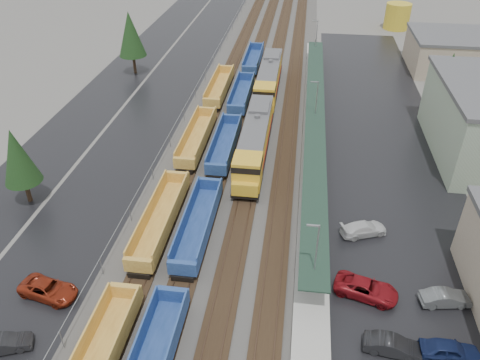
# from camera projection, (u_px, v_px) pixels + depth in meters

# --- Properties ---
(ballast_strip) EXTENTS (20.00, 160.00, 0.08)m
(ballast_strip) POSITION_uv_depth(u_px,v_px,m) (254.00, 102.00, 74.94)
(ballast_strip) COLOR #302D2B
(ballast_strip) RESTS_ON ground
(trackbed) EXTENTS (14.60, 160.00, 0.22)m
(trackbed) POSITION_uv_depth(u_px,v_px,m) (254.00, 102.00, 74.88)
(trackbed) COLOR black
(trackbed) RESTS_ON ground
(west_parking_lot) EXTENTS (10.00, 160.00, 0.02)m
(west_parking_lot) POSITION_uv_depth(u_px,v_px,m) (163.00, 97.00, 76.65)
(west_parking_lot) COLOR black
(west_parking_lot) RESTS_ON ground
(west_road) EXTENTS (9.00, 160.00, 0.02)m
(west_road) POSITION_uv_depth(u_px,v_px,m) (105.00, 94.00, 77.78)
(west_road) COLOR black
(west_road) RESTS_ON ground
(east_commuter_lot) EXTENTS (16.00, 100.00, 0.02)m
(east_commuter_lot) POSITION_uv_depth(u_px,v_px,m) (382.00, 140.00, 64.56)
(east_commuter_lot) COLOR black
(east_commuter_lot) RESTS_ON ground
(station_platform) EXTENTS (3.00, 80.00, 8.00)m
(station_platform) POSITION_uv_depth(u_px,v_px,m) (314.00, 131.00, 65.24)
(station_platform) COLOR #9E9B93
(station_platform) RESTS_ON ground
(chainlink_fence) EXTENTS (0.08, 160.04, 2.02)m
(chainlink_fence) POSITION_uv_depth(u_px,v_px,m) (193.00, 94.00, 73.86)
(chainlink_fence) COLOR gray
(chainlink_fence) RESTS_ON ground
(tree_west_near) EXTENTS (3.96, 3.96, 9.00)m
(tree_west_near) POSITION_uv_depth(u_px,v_px,m) (17.00, 156.00, 49.47)
(tree_west_near) COLOR #332316
(tree_west_near) RESTS_ON ground
(tree_west_far) EXTENTS (4.84, 4.84, 11.00)m
(tree_west_far) POSITION_uv_depth(u_px,v_px,m) (131.00, 34.00, 81.87)
(tree_west_far) COLOR #332316
(tree_west_far) RESTS_ON ground
(tree_east) EXTENTS (4.40, 4.40, 10.00)m
(tree_east) POSITION_uv_depth(u_px,v_px,m) (448.00, 77.00, 66.57)
(tree_east) COLOR #332316
(tree_east) RESTS_ON ground
(locomotive_lead) EXTENTS (3.21, 21.16, 4.79)m
(locomotive_lead) POSITION_uv_depth(u_px,v_px,m) (255.00, 142.00, 58.83)
(locomotive_lead) COLOR black
(locomotive_lead) RESTS_ON ground
(locomotive_trail) EXTENTS (3.21, 21.16, 4.79)m
(locomotive_trail) POSITION_uv_depth(u_px,v_px,m) (269.00, 80.00, 76.16)
(locomotive_trail) COLOR black
(locomotive_trail) RESTS_ON ground
(well_string_yellow) EXTENTS (2.72, 85.79, 2.41)m
(well_string_yellow) POSITION_uv_depth(u_px,v_px,m) (161.00, 219.00, 48.04)
(well_string_yellow) COLOR #AF7F30
(well_string_yellow) RESTS_ON ground
(well_string_blue) EXTENTS (2.72, 97.23, 2.41)m
(well_string_blue) POSITION_uv_depth(u_px,v_px,m) (213.00, 179.00, 54.15)
(well_string_blue) COLOR navy
(well_string_blue) RESTS_ON ground
(storage_tank) EXTENTS (5.72, 5.72, 5.72)m
(storage_tank) POSITION_uv_depth(u_px,v_px,m) (397.00, 16.00, 108.18)
(storage_tank) COLOR gold
(storage_tank) RESTS_ON ground
(parked_car_west_b) EXTENTS (2.85, 4.38, 1.36)m
(parked_car_west_b) POSITION_uv_depth(u_px,v_px,m) (4.00, 344.00, 35.96)
(parked_car_west_b) COLOR black
(parked_car_west_b) RESTS_ON ground
(parked_car_west_c) EXTENTS (3.47, 5.62, 1.45)m
(parked_car_west_c) POSITION_uv_depth(u_px,v_px,m) (48.00, 289.00, 40.57)
(parked_car_west_c) COLOR maroon
(parked_car_west_c) RESTS_ON ground
(parked_car_east_a) EXTENTS (1.99, 4.51, 1.44)m
(parked_car_east_a) POSITION_uv_depth(u_px,v_px,m) (392.00, 346.00, 35.78)
(parked_car_east_a) COLOR black
(parked_car_east_a) RESTS_ON ground
(parked_car_east_b) EXTENTS (3.97, 5.98, 1.53)m
(parked_car_east_b) POSITION_uv_depth(u_px,v_px,m) (366.00, 289.00, 40.60)
(parked_car_east_b) COLOR maroon
(parked_car_east_b) RESTS_ON ground
(parked_car_east_c) EXTENTS (3.59, 5.18, 1.39)m
(parked_car_east_c) POSITION_uv_depth(u_px,v_px,m) (364.00, 229.00, 47.48)
(parked_car_east_c) COLOR silver
(parked_car_east_c) RESTS_ON ground
(parked_car_east_d) EXTENTS (1.85, 4.57, 1.56)m
(parked_car_east_d) POSITION_uv_depth(u_px,v_px,m) (450.00, 350.00, 35.36)
(parked_car_east_d) COLOR #121D44
(parked_car_east_d) RESTS_ON ground
(parked_car_east_e) EXTENTS (2.20, 4.47, 1.41)m
(parked_car_east_e) POSITION_uv_depth(u_px,v_px,m) (445.00, 298.00, 39.78)
(parked_car_east_e) COLOR #535758
(parked_car_east_e) RESTS_ON ground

